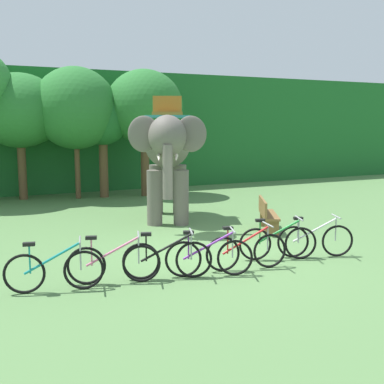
{
  "coord_description": "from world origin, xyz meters",
  "views": [
    {
      "loc": [
        -4.85,
        -9.18,
        2.91
      ],
      "look_at": [
        -0.12,
        1.0,
        1.3
      ],
      "focal_mm": 44.42,
      "sensor_mm": 36.0,
      "label": 1
    }
  ],
  "objects_px": {
    "tree_center_left": "(19,111)",
    "tree_far_left": "(144,107)",
    "bike_pink": "(114,263)",
    "bike_red": "(246,251)",
    "bike_white": "(315,240)",
    "bike_purple": "(209,257)",
    "tree_right": "(102,119)",
    "elephant": "(168,148)",
    "bike_green": "(278,242)",
    "bike_teal": "(54,270)",
    "tree_far_right": "(75,108)",
    "wooden_bench": "(267,214)",
    "bike_black": "(167,259)"
  },
  "relations": [
    {
      "from": "tree_far_right",
      "to": "bike_green",
      "type": "bearing_deg",
      "value": -78.43
    },
    {
      "from": "tree_right",
      "to": "bike_red",
      "type": "relative_size",
      "value": 2.5
    },
    {
      "from": "bike_purple",
      "to": "bike_black",
      "type": "bearing_deg",
      "value": 165.16
    },
    {
      "from": "tree_center_left",
      "to": "bike_green",
      "type": "height_order",
      "value": "tree_center_left"
    },
    {
      "from": "bike_black",
      "to": "bike_purple",
      "type": "height_order",
      "value": "same"
    },
    {
      "from": "elephant",
      "to": "bike_teal",
      "type": "distance_m",
      "value": 6.62
    },
    {
      "from": "tree_right",
      "to": "elephant",
      "type": "xyz_separation_m",
      "value": [
        0.54,
        -5.48,
        -0.89
      ]
    },
    {
      "from": "bike_teal",
      "to": "bike_white",
      "type": "bearing_deg",
      "value": -1.75
    },
    {
      "from": "tree_center_left",
      "to": "tree_far_left",
      "type": "xyz_separation_m",
      "value": [
        4.64,
        -1.08,
        0.18
      ]
    },
    {
      "from": "bike_pink",
      "to": "bike_red",
      "type": "xyz_separation_m",
      "value": [
        2.65,
        -0.3,
        0.0
      ]
    },
    {
      "from": "bike_green",
      "to": "tree_right",
      "type": "bearing_deg",
      "value": 96.22
    },
    {
      "from": "bike_green",
      "to": "bike_teal",
      "type": "bearing_deg",
      "value": -179.99
    },
    {
      "from": "bike_teal",
      "to": "bike_purple",
      "type": "height_order",
      "value": "same"
    },
    {
      "from": "bike_pink",
      "to": "bike_black",
      "type": "relative_size",
      "value": 1.01
    },
    {
      "from": "tree_far_right",
      "to": "elephant",
      "type": "distance_m",
      "value": 5.96
    },
    {
      "from": "bike_pink",
      "to": "wooden_bench",
      "type": "relative_size",
      "value": 1.08
    },
    {
      "from": "bike_white",
      "to": "bike_red",
      "type": "bearing_deg",
      "value": -175.42
    },
    {
      "from": "bike_red",
      "to": "bike_white",
      "type": "relative_size",
      "value": 1.04
    },
    {
      "from": "tree_center_left",
      "to": "wooden_bench",
      "type": "xyz_separation_m",
      "value": [
        5.48,
        -8.67,
        -2.92
      ]
    },
    {
      "from": "tree_right",
      "to": "elephant",
      "type": "height_order",
      "value": "tree_right"
    },
    {
      "from": "bike_white",
      "to": "wooden_bench",
      "type": "height_order",
      "value": "bike_white"
    },
    {
      "from": "elephant",
      "to": "wooden_bench",
      "type": "bearing_deg",
      "value": -51.42
    },
    {
      "from": "bike_pink",
      "to": "wooden_bench",
      "type": "xyz_separation_m",
      "value": [
        4.98,
        2.46,
        0.09
      ]
    },
    {
      "from": "bike_purple",
      "to": "bike_red",
      "type": "xyz_separation_m",
      "value": [
        0.88,
        0.07,
        0.0
      ]
    },
    {
      "from": "tree_far_left",
      "to": "bike_green",
      "type": "relative_size",
      "value": 3.12
    },
    {
      "from": "bike_red",
      "to": "bike_white",
      "type": "height_order",
      "value": "same"
    },
    {
      "from": "bike_red",
      "to": "bike_green",
      "type": "xyz_separation_m",
      "value": [
        0.98,
        0.32,
        0.0
      ]
    },
    {
      "from": "bike_black",
      "to": "bike_purple",
      "type": "xyz_separation_m",
      "value": [
        0.78,
        -0.21,
        0.0
      ]
    },
    {
      "from": "bike_pink",
      "to": "bike_purple",
      "type": "relative_size",
      "value": 1.01
    },
    {
      "from": "bike_white",
      "to": "bike_purple",
      "type": "bearing_deg",
      "value": -175.43
    },
    {
      "from": "tree_far_right",
      "to": "tree_far_left",
      "type": "relative_size",
      "value": 1.0
    },
    {
      "from": "bike_teal",
      "to": "bike_black",
      "type": "height_order",
      "value": "same"
    },
    {
      "from": "wooden_bench",
      "to": "bike_green",
      "type": "bearing_deg",
      "value": -118.91
    },
    {
      "from": "bike_pink",
      "to": "bike_red",
      "type": "height_order",
      "value": "same"
    },
    {
      "from": "tree_right",
      "to": "tree_far_left",
      "type": "relative_size",
      "value": 0.83
    },
    {
      "from": "elephant",
      "to": "bike_red",
      "type": "xyz_separation_m",
      "value": [
        -0.4,
        -5.18,
        -1.82
      ]
    },
    {
      "from": "tree_far_left",
      "to": "bike_red",
      "type": "xyz_separation_m",
      "value": [
        -1.49,
        -10.35,
        -3.19
      ]
    },
    {
      "from": "tree_center_left",
      "to": "bike_black",
      "type": "relative_size",
      "value": 2.95
    },
    {
      "from": "tree_far_left",
      "to": "bike_pink",
      "type": "xyz_separation_m",
      "value": [
        -4.13,
        -10.05,
        -3.19
      ]
    },
    {
      "from": "tree_far_left",
      "to": "wooden_bench",
      "type": "relative_size",
      "value": 3.33
    },
    {
      "from": "bike_teal",
      "to": "bike_pink",
      "type": "bearing_deg",
      "value": -1.04
    },
    {
      "from": "tree_far_right",
      "to": "bike_purple",
      "type": "xyz_separation_m",
      "value": [
        0.28,
        -10.85,
        -3.12
      ]
    },
    {
      "from": "elephant",
      "to": "tree_far_right",
      "type": "bearing_deg",
      "value": 105.54
    },
    {
      "from": "bike_purple",
      "to": "wooden_bench",
      "type": "distance_m",
      "value": 4.28
    },
    {
      "from": "bike_red",
      "to": "bike_white",
      "type": "distance_m",
      "value": 1.86
    },
    {
      "from": "tree_right",
      "to": "bike_purple",
      "type": "height_order",
      "value": "tree_right"
    },
    {
      "from": "bike_teal",
      "to": "bike_black",
      "type": "xyz_separation_m",
      "value": [
        2.05,
        -0.18,
        0.0
      ]
    },
    {
      "from": "bike_teal",
      "to": "bike_black",
      "type": "distance_m",
      "value": 2.06
    },
    {
      "from": "tree_center_left",
      "to": "tree_right",
      "type": "xyz_separation_m",
      "value": [
        3.01,
        -0.77,
        -0.31
      ]
    },
    {
      "from": "bike_pink",
      "to": "bike_red",
      "type": "bearing_deg",
      "value": -6.44
    }
  ]
}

